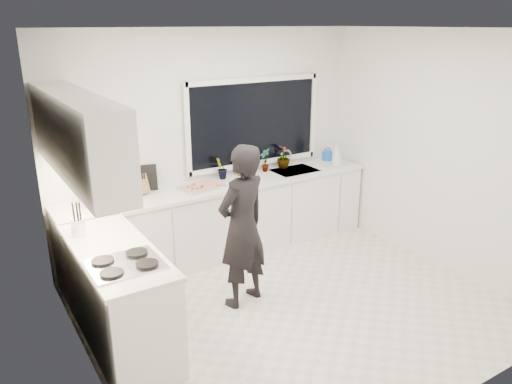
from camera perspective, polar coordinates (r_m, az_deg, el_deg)
floor at (r=5.26m, az=4.34°, el=-12.87°), size 4.00×3.50×0.02m
wall_back at (r=6.14m, az=-5.16°, el=5.58°), size 4.00×0.02×2.70m
wall_left at (r=3.90m, az=-19.74°, el=-3.39°), size 0.02×3.50×2.70m
wall_right at (r=6.08m, az=20.17°, el=4.35°), size 0.02×3.50×2.70m
ceiling at (r=4.48m, az=5.23°, el=18.25°), size 4.00×3.50×0.02m
window at (r=6.36m, az=-0.21°, el=7.96°), size 1.80×0.02×1.00m
base_cabinets_back at (r=6.15m, az=-3.59°, el=-3.26°), size 3.92×0.58×0.88m
base_cabinets_left at (r=4.67m, az=-15.38°, el=-11.59°), size 0.58×1.60×0.88m
countertop_back at (r=5.99m, az=-3.63°, el=0.80°), size 3.94×0.62×0.04m
countertop_left at (r=4.46m, az=-15.89°, el=-6.47°), size 0.62×1.60×0.04m
upper_cabinets at (r=4.46m, az=-19.78°, el=6.08°), size 0.34×2.10×0.70m
sink at (r=6.54m, az=4.42°, el=2.09°), size 0.58×0.42×0.14m
faucet at (r=6.66m, az=3.43°, el=3.83°), size 0.03×0.03×0.22m
stovetop at (r=4.13m, az=-14.76°, el=-7.90°), size 0.56×0.48×0.03m
person at (r=4.94m, az=-1.59°, el=-3.99°), size 0.70×0.55×1.67m
pizza_tray at (r=5.82m, az=-6.23°, el=0.56°), size 0.51×0.40×0.03m
pizza at (r=5.82m, az=-6.24°, el=0.72°), size 0.46×0.36×0.01m
watering_can at (r=7.04m, az=8.13°, el=4.13°), size 0.18×0.18×0.13m
paper_towel_roll at (r=5.51m, az=-18.99°, el=-0.21°), size 0.12×0.12×0.26m
knife_block at (r=5.71m, az=-12.99°, el=0.80°), size 0.16×0.14×0.22m
utensil_crock at (r=4.78m, az=-19.64°, el=-3.78°), size 0.15×0.15×0.16m
picture_frame_large at (r=5.66m, az=-18.19°, el=0.49°), size 0.22×0.04×0.28m
picture_frame_small at (r=5.82m, az=-12.46°, el=1.59°), size 0.25×0.08×0.30m
herb_plants at (r=6.31m, az=-0.46°, el=3.44°), size 1.13×0.34×0.32m
soap_bottles at (r=6.73m, az=9.22°, el=4.11°), size 0.16×0.16×0.32m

